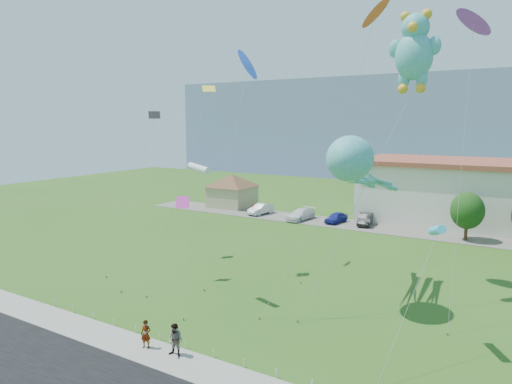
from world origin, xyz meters
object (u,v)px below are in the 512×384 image
octopus_kite (356,168)px  parked_car_silver (261,209)px  parked_car_black (365,219)px  pedestrian_right (175,340)px  pavilion (232,187)px  pedestrian_left (146,334)px  teddy_bear_kite (414,50)px  parked_car_red (256,208)px  parked_car_blue (336,218)px  parked_car_white (301,214)px

octopus_kite → parked_car_silver: bearing=132.2°
octopus_kite → parked_car_black: bearing=105.3°
pedestrian_right → parked_car_black: (-1.13, 38.07, -0.23)m
pavilion → pedestrian_left: pavilion is taller
pedestrian_right → parked_car_black: 38.08m
pavilion → pedestrian_left: (21.08, -40.53, -2.10)m
pedestrian_right → octopus_kite: octopus_kite is taller
parked_car_black → teddy_bear_kite: size_ratio=0.22×
pedestrian_right → parked_car_red: pedestrian_right is taller
pedestrian_right → pavilion: bearing=113.1°
pedestrian_left → pedestrian_right: 2.09m
pedestrian_right → pedestrian_left: bearing=177.7°
pavilion → parked_car_silver: bearing=-24.1°
teddy_bear_kite → parked_car_black: bearing=114.2°
pedestrian_left → parked_car_red: pedestrian_left is taller
parked_car_silver → parked_car_blue: 11.35m
parked_car_silver → teddy_bear_kite: size_ratio=0.22×
octopus_kite → teddy_bear_kite: 9.43m
parked_car_black → parked_car_white: bearing=179.5°
teddy_bear_kite → parked_car_red: bearing=140.7°
teddy_bear_kite → pedestrian_left: bearing=-122.6°
pedestrian_left → parked_car_silver: size_ratio=0.37×
pedestrian_left → parked_car_blue: bearing=72.7°
pedestrian_left → pedestrian_right: size_ratio=0.89×
pavilion → parked_car_white: bearing=-15.3°
parked_car_white → pavilion: bearing=173.0°
parked_car_blue → parked_car_black: bearing=19.4°
pedestrian_left → parked_car_red: size_ratio=0.43×
pedestrian_left → parked_car_white: pedestrian_left is taller
parked_car_silver → parked_car_black: parked_car_black is taller
pedestrian_left → teddy_bear_kite: (10.65, 16.65, 17.24)m
pavilion → parked_car_red: (5.93, -2.79, -2.31)m
parked_car_blue → parked_car_red: bearing=-171.7°
parked_car_silver → teddy_bear_kite: bearing=-32.0°
pavilion → parked_car_blue: size_ratio=2.30×
pavilion → parked_car_black: (22.03, -2.30, -2.22)m
pedestrian_right → parked_car_blue: 37.71m
parked_car_red → parked_car_blue: (12.42, -0.18, 0.03)m
pedestrian_left → pedestrian_right: pedestrian_right is taller
teddy_bear_kite → parked_car_blue: bearing=122.6°
pavilion → parked_car_black: size_ratio=2.03×
parked_car_white → pedestrian_right: bearing=-67.0°
pedestrian_left → pavilion: bearing=96.0°
parked_car_black → teddy_bear_kite: 29.34m
parked_car_silver → parked_car_white: parked_car_silver is taller
pedestrian_left → parked_car_silver: bearing=89.1°
pedestrian_right → parked_car_white: size_ratio=0.37×
pedestrian_left → teddy_bear_kite: teddy_bear_kite is taller
pedestrian_right → parked_car_white: bearing=98.0°
parked_car_red → parked_car_white: size_ratio=0.75×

